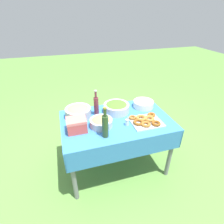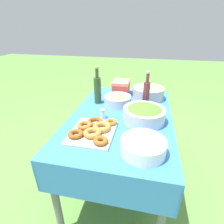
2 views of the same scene
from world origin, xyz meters
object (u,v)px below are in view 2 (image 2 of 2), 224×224
donut_platter (94,130)px  plate_stack (143,146)px  olive_oil_bottle (98,89)px  wine_bottle (146,94)px  salad_bowl (144,113)px  cooler_box (121,88)px  pasta_bowl (148,92)px  bread_bowl (118,99)px

donut_platter → plate_stack: bearing=-111.6°
olive_oil_bottle → wine_bottle: olive_oil_bottle is taller
salad_bowl → wine_bottle: bearing=-0.4°
wine_bottle → cooler_box: (0.27, 0.26, -0.05)m
pasta_bowl → donut_platter: bearing=154.3°
olive_oil_bottle → salad_bowl: bearing=-120.6°
pasta_bowl → plate_stack: bearing=179.7°
pasta_bowl → olive_oil_bottle: olive_oil_bottle is taller
donut_platter → olive_oil_bottle: olive_oil_bottle is taller
salad_bowl → olive_oil_bottle: 0.51m
salad_bowl → bread_bowl: size_ratio=1.28×
pasta_bowl → bread_bowl: (-0.21, 0.27, -0.02)m
plate_stack → pasta_bowl: bearing=-0.3°
pasta_bowl → olive_oil_bottle: bearing=114.8°
pasta_bowl → plate_stack: (-0.85, 0.00, -0.03)m
plate_stack → olive_oil_bottle: (0.63, 0.45, 0.09)m
pasta_bowl → wine_bottle: (-0.22, 0.02, 0.06)m
plate_stack → donut_platter: bearing=68.4°
bread_bowl → olive_oil_bottle: bearing=89.2°
plate_stack → olive_oil_bottle: bearing=35.5°
pasta_bowl → donut_platter: (-0.71, 0.34, -0.05)m
plate_stack → cooler_box: bearing=17.1°
donut_platter → olive_oil_bottle: size_ratio=1.08×
salad_bowl → pasta_bowl: (0.47, -0.02, 0.01)m
donut_platter → wine_bottle: size_ratio=1.13×
plate_stack → wine_bottle: wine_bottle is taller
donut_platter → bread_bowl: 0.50m
olive_oil_bottle → wine_bottle: (-0.01, -0.44, -0.01)m
salad_bowl → wine_bottle: wine_bottle is taller
salad_bowl → pasta_bowl: 0.47m
olive_oil_bottle → cooler_box: 0.32m
olive_oil_bottle → wine_bottle: 0.44m
plate_stack → cooler_box: cooler_box is taller
donut_platter → wine_bottle: wine_bottle is taller
pasta_bowl → plate_stack: size_ratio=1.17×
donut_platter → olive_oil_bottle: 0.52m
salad_bowl → cooler_box: 0.58m
plate_stack → olive_oil_bottle: 0.78m
wine_bottle → cooler_box: 0.38m
pasta_bowl → wine_bottle: size_ratio=0.94×
pasta_bowl → wine_bottle: 0.22m
cooler_box → donut_platter: bearing=175.3°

